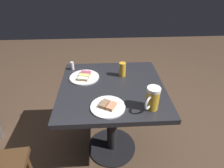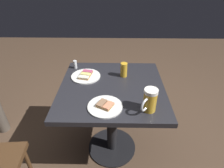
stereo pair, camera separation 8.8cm
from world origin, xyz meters
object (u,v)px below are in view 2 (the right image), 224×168
(beer_mug, at_px, (150,100))
(plate_far, at_px, (105,106))
(plate_near, at_px, (86,76))
(salt_shaker, at_px, (75,64))
(beer_glass_small, at_px, (124,70))

(beer_mug, bearing_deg, plate_far, -95.02)
(plate_near, xyz_separation_m, salt_shaker, (-0.14, -0.11, 0.03))
(plate_near, relative_size, beer_glass_small, 2.04)
(plate_far, bearing_deg, beer_glass_small, 161.28)
(plate_near, relative_size, plate_far, 1.04)
(plate_far, height_order, beer_glass_small, beer_glass_small)
(salt_shaker, bearing_deg, beer_glass_small, 73.06)
(plate_far, xyz_separation_m, beer_mug, (0.02, 0.27, 0.07))
(plate_far, relative_size, salt_shaker, 3.17)
(plate_far, xyz_separation_m, salt_shaker, (-0.52, -0.28, 0.03))
(beer_mug, height_order, beer_glass_small, beer_mug)
(plate_near, bearing_deg, beer_glass_small, 93.16)
(plate_far, distance_m, beer_mug, 0.28)
(plate_near, xyz_separation_m, beer_glass_small, (-0.02, 0.31, 0.05))
(plate_near, xyz_separation_m, plate_far, (0.37, 0.17, -0.00))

